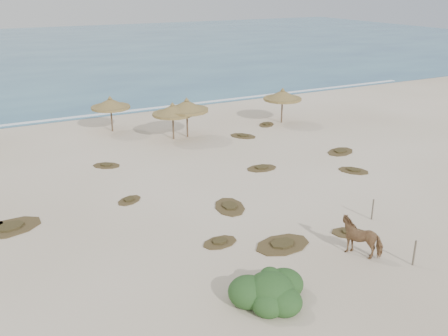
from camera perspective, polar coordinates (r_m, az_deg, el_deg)
The scene contains 23 objects.
ground at distance 24.53m, azimuth 3.70°, elevation -7.12°, with size 160.00×160.00×0.00m, color beige.
ocean at distance 94.91m, azimuth -20.75°, elevation 12.38°, with size 200.00×100.00×0.01m, color #29547C.
foam_line at distance 47.35m, azimuth -12.71°, elevation 6.14°, with size 70.00×0.60×0.01m, color white.
palapa_2 at distance 40.90m, azimuth -12.85°, elevation 7.14°, with size 4.01×4.01×2.90m.
palapa_3 at distance 38.03m, azimuth -5.89°, elevation 6.55°, with size 3.29×3.29×2.89m.
palapa_4 at distance 38.44m, azimuth -4.28°, elevation 7.03°, with size 4.41×4.41×3.13m.
palapa_5 at distance 42.76m, azimuth 6.70°, elevation 8.21°, with size 4.17×4.17×3.02m.
horse at distance 23.02m, azimuth 15.49°, elevation -7.55°, with size 0.89×1.95×1.65m, color #9A7246.
fence_post_near at distance 22.90m, azimuth 20.93°, elevation -9.05°, with size 0.09×0.09×1.17m, color #6A604F.
fence_post_far at distance 26.40m, azimuth 16.62°, elevation -4.56°, with size 0.08×0.08×1.12m, color #6A604F.
bush at distance 19.38m, azimuth 5.27°, elevation -13.85°, with size 3.08×2.71×1.38m.
scrub_1 at distance 26.79m, azimuth -23.23°, elevation -6.25°, with size 3.50×2.73×0.16m.
scrub_2 at distance 28.08m, azimuth -10.77°, elevation -3.62°, with size 1.84×1.68×0.16m.
scrub_3 at distance 32.37m, azimuth 4.33°, elevation 0.01°, with size 2.12×1.46×0.16m.
scrub_4 at distance 32.91m, azimuth 14.58°, elevation -0.27°, with size 2.15×2.32×0.16m.
scrub_5 at distance 36.37m, azimuth 13.16°, elevation 1.85°, with size 2.69×2.19×0.16m.
scrub_7 at distance 39.10m, azimuth 2.19°, elevation 3.70°, with size 2.34×2.50×0.16m.
scrub_9 at distance 26.82m, azimuth 0.65°, elevation -4.43°, with size 2.14×2.74×0.16m.
scrub_10 at distance 42.43m, azimuth 4.87°, elevation 4.99°, with size 2.13×2.07×0.16m.
scrub_11 at distance 23.35m, azimuth -0.48°, elevation -8.46°, with size 1.87×1.35×0.16m.
scrub_12 at distance 24.91m, azimuth 14.19°, elevation -7.18°, with size 2.13×1.97×0.16m.
scrub_13 at distance 33.64m, azimuth -13.28°, elevation 0.30°, with size 2.16×2.02×0.16m.
scrub_14 at distance 23.32m, azimuth 6.70°, elevation -8.66°, with size 2.86×1.95×0.16m.
Camera 1 is at (-11.34, -18.54, 11.37)m, focal length 40.00 mm.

